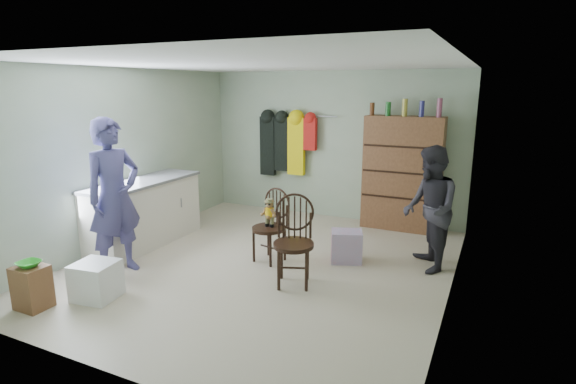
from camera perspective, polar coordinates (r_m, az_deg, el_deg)
The scene contains 13 objects.
ground_plane at distance 5.86m, azimuth -3.09°, elevation -9.25°, with size 5.00×5.00×0.00m, color beige.
room_walls at distance 5.93m, azimuth -0.82°, elevation 6.83°, with size 5.00×5.00×5.00m.
counter at distance 6.81m, azimuth -17.75°, elevation -2.45°, with size 0.64×1.86×0.94m.
stool at distance 5.40m, azimuth -29.74°, elevation -10.47°, with size 0.32×0.27×0.46m, color brown.
bowl at distance 5.31m, azimuth -30.06°, elevation -7.93°, with size 0.23×0.23×0.06m, color green.
plastic_tub at distance 5.35m, azimuth -23.19°, elevation -10.28°, with size 0.42×0.40×0.40m, color white.
chair_front at distance 5.85m, azimuth -2.13°, elevation -3.58°, with size 0.51×0.51×0.96m.
chair_far at distance 5.17m, azimuth 0.76°, elevation -5.71°, with size 0.60×0.60×1.05m.
striped_bag at distance 5.95m, azimuth 7.43°, elevation -6.86°, with size 0.39×0.31×0.41m, color pink.
person_left at distance 5.75m, azimuth -21.21°, elevation -0.62°, with size 0.69×0.46×1.90m, color #45427A.
person_right at distance 5.77m, azimuth 17.56°, elevation -2.07°, with size 0.76×0.59×1.56m, color #2D2B33.
dresser at distance 7.30m, azimuth 14.30°, elevation 2.33°, with size 1.20×0.39×2.08m.
coat_rack at distance 7.97m, azimuth -0.30°, elevation 6.11°, with size 1.42×0.12×1.09m.
Camera 1 is at (2.59, -4.75, 2.24)m, focal length 28.00 mm.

